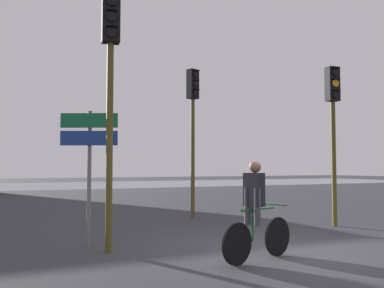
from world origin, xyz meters
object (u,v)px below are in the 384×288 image
object	(u,v)px
traffic_light_center	(193,114)
cyclist	(256,210)
traffic_light_near_left	(110,72)
direction_sign_post	(89,153)
traffic_light_near_right	(333,114)

from	to	relation	value
traffic_light_center	cyclist	distance (m)	6.47
traffic_light_near_left	direction_sign_post	xyz separation A→B (m)	(-0.20, 0.70, -1.44)
cyclist	direction_sign_post	bearing A→B (deg)	-155.30
traffic_light_center	traffic_light_near_left	distance (m)	5.48
traffic_light_center	traffic_light_near_right	distance (m)	4.10
traffic_light_near_right	direction_sign_post	world-z (taller)	traffic_light_near_right
direction_sign_post	cyclist	world-z (taller)	direction_sign_post
traffic_light_near_left	cyclist	size ratio (longest dim) A/B	2.83
traffic_light_near_right	cyclist	world-z (taller)	traffic_light_near_right
traffic_light_near_right	direction_sign_post	bearing A→B (deg)	8.44
traffic_light_near_right	cyclist	xyz separation A→B (m)	(-4.21, -2.51, -2.07)
traffic_light_near_left	cyclist	bearing A→B (deg)	147.32
traffic_light_near_right	cyclist	distance (m)	5.33
cyclist	traffic_light_center	bearing A→B (deg)	146.36
traffic_light_near_left	traffic_light_near_right	bearing A→B (deg)	-163.73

